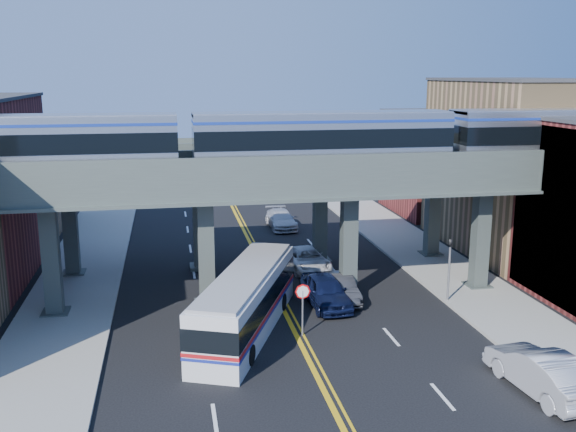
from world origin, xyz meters
name	(u,v)px	position (x,y,z in m)	size (l,w,h in m)	color
ground	(310,362)	(0.00, 0.00, 0.00)	(120.00, 120.00, 0.00)	black
sidewalk_west	(71,300)	(-11.50, 10.00, 0.08)	(5.00, 70.00, 0.16)	gray
sidewalk_east	(455,277)	(11.50, 10.00, 0.08)	(5.00, 70.00, 0.16)	gray
building_west_c	(11,181)	(-18.50, 29.00, 4.00)	(8.00, 10.00, 8.00)	#96784E
building_east_b	(515,167)	(18.50, 16.00, 6.00)	(8.00, 14.00, 12.00)	#96784E
building_east_c	(439,163)	(18.50, 29.00, 4.50)	(8.00, 10.00, 9.00)	maroon
mural_panel	(563,224)	(14.55, 4.00, 4.75)	(0.10, 9.50, 9.50)	#29A3B3
elevated_viaduct_near	(279,188)	(0.00, 8.00, 6.47)	(52.00, 3.60, 7.40)	#414C48
elevated_viaduct_far	(260,169)	(0.00, 15.00, 6.47)	(52.00, 3.60, 7.40)	#414C48
transit_train	(323,138)	(2.42, 8.00, 9.10)	(43.17, 2.70, 3.14)	black
stop_sign	(303,301)	(0.30, 3.00, 1.76)	(0.76, 0.09, 2.63)	slate
traffic_signal	(449,263)	(9.20, 6.00, 2.30)	(0.15, 0.18, 4.10)	slate
transit_bus	(246,303)	(-2.34, 3.99, 1.51)	(6.62, 11.50, 2.93)	silver
car_lane_a	(326,291)	(2.40, 6.82, 0.84)	(1.99, 4.94, 1.68)	#0E1536
car_lane_b	(340,287)	(3.41, 7.57, 0.72)	(1.52, 4.37, 1.44)	#2A2A2D
car_lane_c	(307,259)	(2.77, 13.48, 0.70)	(2.32, 5.03, 1.40)	white
car_lane_d	(281,219)	(3.14, 25.19, 0.73)	(2.04, 5.01, 1.46)	silver
car_parked_curb	(541,371)	(8.50, -4.32, 0.89)	(1.88, 5.38, 1.77)	#AAAAAF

